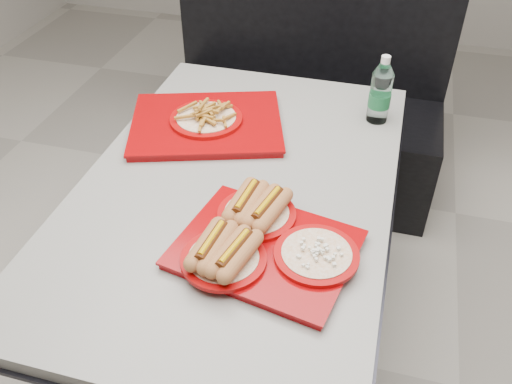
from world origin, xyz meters
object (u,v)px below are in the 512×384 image
(tray_near, at_px, (260,240))
(tray_far, at_px, (206,120))
(booth_bench, at_px, (303,105))
(diner_table, at_px, (238,224))
(water_bottle, at_px, (380,93))

(tray_near, relative_size, tray_far, 0.82)
(booth_bench, xyz_separation_m, tray_near, (0.14, -1.35, 0.38))
(tray_near, bearing_deg, tray_far, 122.06)
(diner_table, relative_size, water_bottle, 6.06)
(tray_near, bearing_deg, water_bottle, 72.45)
(tray_far, xyz_separation_m, water_bottle, (0.55, 0.20, 0.07))
(booth_bench, height_order, water_bottle, booth_bench)
(booth_bench, relative_size, tray_near, 2.78)
(tray_near, height_order, tray_far, tray_far)
(booth_bench, distance_m, water_bottle, 0.86)
(water_bottle, bearing_deg, booth_bench, 119.82)
(tray_near, xyz_separation_m, water_bottle, (0.23, 0.71, 0.07))
(tray_near, bearing_deg, booth_bench, 95.79)
(diner_table, xyz_separation_m, booth_bench, (0.00, 1.09, -0.18))
(water_bottle, bearing_deg, diner_table, -128.07)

